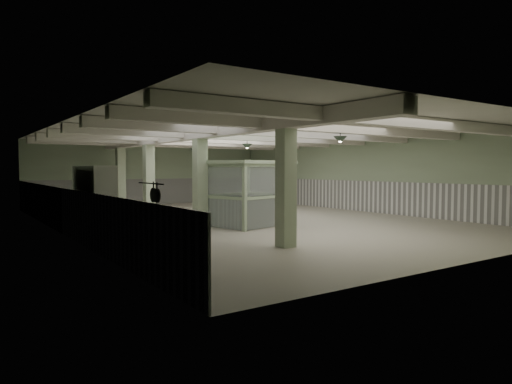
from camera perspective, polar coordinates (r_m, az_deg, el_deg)
floor at (r=18.75m, az=-1.56°, el=-3.53°), size 20.00×20.00×0.00m
ceiling at (r=18.69m, az=-1.57°, el=7.50°), size 14.00×20.00×0.02m
wall_back at (r=27.58m, az=-12.88°, el=2.23°), size 14.00×0.02×3.60m
wall_front at (r=11.56m, az=26.32°, el=1.04°), size 14.00×0.02×3.60m
wall_left at (r=15.97m, az=-23.21°, el=1.57°), size 0.02×20.00×3.60m
wall_right at (r=23.17m, az=13.17°, el=2.10°), size 0.02×20.00×3.60m
wainscot_left at (r=16.03m, az=-23.05°, el=-2.19°), size 0.05×19.90×1.50m
wainscot_right at (r=23.19m, az=13.09°, el=-0.49°), size 0.05×19.90×1.50m
wainscot_back at (r=27.59m, az=-12.83°, el=0.05°), size 13.90×0.05×1.50m
girder at (r=17.45m, az=-8.55°, el=7.07°), size 0.45×19.90×0.40m
beam_a at (r=13.03m, az=16.76°, el=8.54°), size 13.90×0.35×0.32m
beam_b at (r=14.73m, az=9.10°, el=7.98°), size 13.90×0.35×0.32m
beam_c at (r=16.63m, az=3.13°, el=7.44°), size 13.90×0.35×0.32m
beam_d at (r=18.67m, az=-1.57°, el=6.95°), size 13.90×0.35×0.32m
beam_e at (r=20.81m, az=-5.32°, el=6.53°), size 13.90×0.35×0.32m
beam_f at (r=23.03m, az=-8.35°, el=6.17°), size 13.90×0.35×0.32m
beam_g at (r=25.30m, az=-10.84°, el=5.86°), size 13.90×0.35×0.32m
column_a at (r=12.29m, az=3.76°, el=1.44°), size 0.42×0.42×3.60m
column_b at (r=16.51m, az=-7.00°, el=1.82°), size 0.42×0.42×3.60m
column_c at (r=21.08m, az=-13.25°, el=2.02°), size 0.42×0.42×3.60m
column_d at (r=24.85m, az=-16.56°, el=2.11°), size 0.42×0.42×3.60m
hook_rail at (r=8.66m, az=-13.03°, el=1.06°), size 0.02×1.20×0.02m
pendant_front at (r=15.05m, az=10.48°, el=6.45°), size 0.44×0.44×0.22m
pendant_mid at (r=19.34m, az=-1.12°, el=5.72°), size 0.44×0.44×0.22m
pendant_back at (r=23.68m, az=-7.78°, el=5.19°), size 0.44×0.44×0.22m
prep_counter at (r=11.60m, az=-16.28°, el=-5.41°), size 0.89×5.12×0.91m
pitcher_near at (r=12.07m, az=-16.83°, el=-2.27°), size 0.24×0.27×0.30m
pitcher_far at (r=9.65m, az=-11.85°, el=-3.50°), size 0.25×0.27×0.30m
veg_colander at (r=9.58m, az=-12.92°, el=-3.79°), size 0.62×0.62×0.23m
orange_bowl at (r=12.37m, az=-17.65°, el=-2.68°), size 0.22×0.22×0.08m
skillet_near at (r=8.53m, az=-12.27°, el=-0.45°), size 0.03×0.26×0.26m
skillet_far at (r=8.69m, az=-12.69°, el=-0.39°), size 0.04×0.27×0.27m
walkin_cooler at (r=13.58m, az=-19.49°, el=-1.53°), size 1.05×2.40×2.20m
guard_booth at (r=17.05m, az=-1.17°, el=1.40°), size 3.54×3.21×2.41m
filing_cabinet at (r=18.06m, az=2.67°, el=-1.96°), size 0.43×0.57×1.15m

